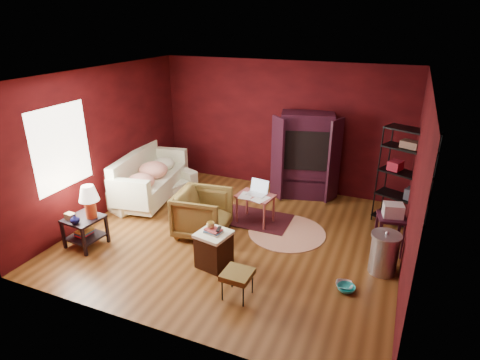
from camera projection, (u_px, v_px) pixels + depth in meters
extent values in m
cube|color=brown|center=(236.00, 236.00, 7.15)|extent=(5.50, 5.00, 0.02)
cube|color=white|center=(235.00, 74.00, 6.08)|extent=(5.50, 5.00, 0.02)
cube|color=#45090C|center=(281.00, 126.00, 8.76)|extent=(5.50, 0.02, 2.80)
cube|color=#45090C|center=(146.00, 232.00, 4.48)|extent=(5.50, 0.02, 2.80)
cube|color=#45090C|center=(102.00, 143.00, 7.61)|extent=(0.02, 5.00, 2.80)
cube|color=#45090C|center=(415.00, 188.00, 5.63)|extent=(0.02, 5.00, 2.80)
cube|color=white|center=(61.00, 148.00, 6.67)|extent=(0.02, 1.20, 1.40)
imported|color=white|center=(150.00, 180.00, 8.52)|extent=(1.20, 2.11, 0.79)
imported|color=black|center=(203.00, 211.00, 7.05)|extent=(0.91, 0.96, 0.90)
imported|color=silver|center=(345.00, 280.00, 5.75)|extent=(0.25, 0.10, 0.24)
imported|color=#28BDBD|center=(347.00, 283.00, 5.67)|extent=(0.27, 0.18, 0.26)
imported|color=#0C0C3C|center=(75.00, 219.00, 6.46)|extent=(0.18, 0.19, 0.15)
imported|color=#E2CB6E|center=(211.00, 224.00, 6.07)|extent=(0.13, 0.10, 0.12)
cube|color=black|center=(83.00, 219.00, 6.67)|extent=(0.60, 0.60, 0.04)
cube|color=black|center=(86.00, 236.00, 6.80)|extent=(0.56, 0.56, 0.03)
cube|color=black|center=(63.00, 235.00, 6.68)|extent=(0.05, 0.05, 0.51)
cube|color=black|center=(84.00, 242.00, 6.46)|extent=(0.05, 0.05, 0.51)
cube|color=black|center=(87.00, 222.00, 7.08)|extent=(0.05, 0.05, 0.51)
cube|color=black|center=(107.00, 229.00, 6.86)|extent=(0.05, 0.05, 0.51)
cylinder|color=#DC5528|center=(91.00, 209.00, 6.63)|extent=(0.20, 0.20, 0.31)
cone|color=#F2E5C6|center=(88.00, 193.00, 6.52)|extent=(0.36, 0.36, 0.26)
cube|color=#947E50|center=(70.00, 216.00, 6.59)|extent=(0.18, 0.13, 0.11)
cube|color=#D73549|center=(84.00, 234.00, 6.81)|extent=(0.23, 0.28, 0.03)
cube|color=#359AD7|center=(84.00, 232.00, 6.79)|extent=(0.23, 0.28, 0.03)
cube|color=#F2C350|center=(84.00, 231.00, 6.77)|extent=(0.23, 0.28, 0.03)
cube|color=white|center=(152.00, 185.00, 8.53)|extent=(1.16, 2.09, 0.42)
cube|color=white|center=(135.00, 172.00, 8.50)|extent=(0.52, 1.98, 0.83)
cube|color=white|center=(129.00, 194.00, 7.55)|extent=(0.85, 0.33, 0.57)
cube|color=white|center=(169.00, 160.00, 9.33)|extent=(0.85, 0.33, 0.57)
ellipsoid|color=#FF4424|center=(141.00, 181.00, 7.87)|extent=(0.63, 0.63, 0.29)
ellipsoid|color=#FF4424|center=(153.00, 170.00, 8.38)|extent=(0.70, 0.70, 0.33)
ellipsoid|color=white|center=(163.00, 164.00, 8.87)|extent=(0.58, 0.58, 0.27)
cube|color=#3A1D0D|center=(214.00, 251.00, 6.20)|extent=(0.52, 0.52, 0.53)
cube|color=white|center=(214.00, 234.00, 6.09)|extent=(0.55, 0.55, 0.05)
cube|color=#BFB49E|center=(213.00, 232.00, 6.08)|extent=(0.29, 0.24, 0.02)
cube|color=teal|center=(213.00, 231.00, 6.07)|extent=(0.26, 0.21, 0.02)
cube|color=#B44443|center=(213.00, 230.00, 6.06)|extent=(0.28, 0.24, 0.02)
cube|color=black|center=(219.00, 229.00, 6.04)|extent=(0.07, 0.16, 0.02)
cube|color=black|center=(237.00, 275.00, 5.46)|extent=(0.40, 0.40, 0.08)
cube|color=black|center=(237.00, 278.00, 5.48)|extent=(0.36, 0.36, 0.02)
cylinder|color=black|center=(222.00, 290.00, 5.47)|extent=(0.02, 0.02, 0.32)
cylinder|color=black|center=(243.00, 296.00, 5.35)|extent=(0.02, 0.02, 0.32)
cylinder|color=black|center=(232.00, 278.00, 5.73)|extent=(0.02, 0.02, 0.32)
cylinder|color=black|center=(252.00, 283.00, 5.61)|extent=(0.02, 0.02, 0.32)
cylinder|color=beige|center=(287.00, 232.00, 7.25)|extent=(1.67, 1.67, 0.01)
cube|color=#50151E|center=(256.00, 219.00, 7.70)|extent=(1.31, 0.88, 0.01)
cube|color=#AD514F|center=(255.00, 196.00, 7.39)|extent=(0.73, 0.56, 0.03)
cylinder|color=#AD514F|center=(237.00, 210.00, 7.49)|extent=(0.05, 0.05, 0.55)
cylinder|color=#AD514F|center=(264.00, 217.00, 7.21)|extent=(0.05, 0.05, 0.55)
cylinder|color=#AD514F|center=(247.00, 202.00, 7.79)|extent=(0.05, 0.05, 0.55)
cylinder|color=#AD514F|center=(274.00, 209.00, 7.51)|extent=(0.05, 0.05, 0.55)
cube|color=silver|center=(256.00, 194.00, 7.41)|extent=(0.39, 0.29, 0.02)
cube|color=silver|center=(260.00, 186.00, 7.46)|extent=(0.36, 0.13, 0.24)
cube|color=white|center=(246.00, 196.00, 7.36)|extent=(0.25, 0.35, 0.00)
cube|color=white|center=(260.00, 199.00, 7.23)|extent=(0.33, 0.39, 0.00)
cube|color=#330E1E|center=(306.00, 155.00, 8.44)|extent=(1.16, 0.82, 1.82)
cube|color=black|center=(306.00, 148.00, 8.28)|extent=(0.94, 0.63, 0.82)
cube|color=#330E1E|center=(277.00, 158.00, 8.27)|extent=(0.36, 0.32, 1.73)
cube|color=#330E1E|center=(334.00, 161.00, 8.11)|extent=(0.20, 0.42, 1.73)
cube|color=#2C2E30|center=(306.00, 152.00, 8.36)|extent=(0.69, 0.61, 0.50)
cube|color=black|center=(306.00, 156.00, 8.13)|extent=(0.47, 0.13, 0.38)
cube|color=#330E1E|center=(304.00, 177.00, 8.58)|extent=(0.96, 0.68, 0.05)
cylinder|color=black|center=(377.00, 175.00, 7.36)|extent=(0.03, 0.03, 1.85)
cylinder|color=black|center=(424.00, 189.00, 6.79)|extent=(0.03, 0.03, 1.85)
cylinder|color=black|center=(387.00, 170.00, 7.60)|extent=(0.03, 0.03, 1.85)
cylinder|color=black|center=(433.00, 183.00, 7.02)|extent=(0.03, 0.03, 1.85)
cube|color=black|center=(398.00, 219.00, 7.50)|extent=(0.98, 0.71, 0.03)
cube|color=black|center=(402.00, 197.00, 7.33)|extent=(0.98, 0.71, 0.03)
cube|color=black|center=(406.00, 174.00, 7.15)|extent=(0.98, 0.71, 0.03)
cube|color=black|center=(410.00, 149.00, 6.98)|extent=(0.98, 0.71, 0.03)
cube|color=black|center=(413.00, 130.00, 6.85)|extent=(0.98, 0.71, 0.03)
cube|color=maroon|center=(395.00, 165.00, 7.25)|extent=(0.29, 0.32, 0.16)
cube|color=#31323D|center=(414.00, 194.00, 7.14)|extent=(0.34, 0.34, 0.21)
cube|color=brown|center=(410.00, 144.00, 6.95)|extent=(0.36, 0.31, 0.12)
cube|color=#330E1E|center=(392.00, 218.00, 6.44)|extent=(0.52, 0.52, 0.04)
cube|color=#330E1E|center=(379.00, 239.00, 6.42)|extent=(0.05, 0.05, 0.63)
cube|color=#330E1E|center=(403.00, 241.00, 6.37)|extent=(0.05, 0.05, 0.63)
cube|color=#330E1E|center=(376.00, 228.00, 6.76)|extent=(0.05, 0.05, 0.63)
cube|color=#330E1E|center=(399.00, 230.00, 6.70)|extent=(0.05, 0.05, 0.63)
cube|color=white|center=(393.00, 210.00, 6.39)|extent=(0.35, 0.30, 0.22)
cylinder|color=silver|center=(384.00, 254.00, 6.03)|extent=(0.53, 0.53, 0.61)
cylinder|color=silver|center=(387.00, 236.00, 5.91)|extent=(0.58, 0.58, 0.04)
sphere|color=silver|center=(387.00, 233.00, 5.89)|extent=(0.08, 0.08, 0.06)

